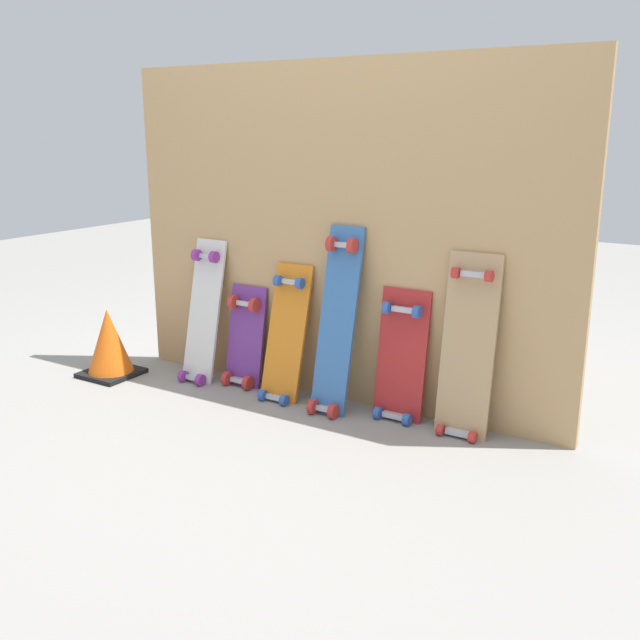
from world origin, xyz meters
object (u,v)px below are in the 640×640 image
object	(u,v)px
skateboard_purple	(244,342)
skateboard_orange	(285,340)
skateboard_white	(203,317)
skateboard_natural	(467,354)
skateboard_red	(400,363)
traffic_cone	(109,343)
skateboard_blue	(336,328)

from	to	relation	value
skateboard_purple	skateboard_orange	world-z (taller)	skateboard_orange
skateboard_white	skateboard_natural	bearing A→B (deg)	1.61
skateboard_purple	skateboard_natural	distance (m)	1.20
skateboard_white	skateboard_red	size ratio (longest dim) A/B	1.21
traffic_cone	skateboard_purple	bearing A→B (deg)	21.16
skateboard_purple	skateboard_orange	distance (m)	0.29
skateboard_blue	skateboard_natural	size ratio (longest dim) A/B	1.07
skateboard_orange	traffic_cone	world-z (taller)	skateboard_orange
skateboard_blue	skateboard_natural	distance (m)	0.62
skateboard_white	skateboard_orange	xyz separation A→B (m)	(0.52, -0.00, -0.04)
skateboard_blue	skateboard_natural	xyz separation A→B (m)	(0.62, 0.05, -0.04)
skateboard_orange	skateboard_red	size ratio (longest dim) A/B	1.09
skateboard_purple	skateboard_red	distance (m)	0.88
skateboard_red	skateboard_natural	world-z (taller)	skateboard_natural
skateboard_blue	traffic_cone	bearing A→B (deg)	-170.01
skateboard_white	skateboard_natural	world-z (taller)	skateboard_natural
skateboard_orange	traffic_cone	xyz separation A→B (m)	(-0.98, -0.23, -0.11)
skateboard_orange	skateboard_blue	bearing A→B (deg)	-1.44
skateboard_orange	skateboard_blue	size ratio (longest dim) A/B	0.79
skateboard_purple	skateboard_blue	bearing A→B (deg)	-4.70
skateboard_natural	traffic_cone	size ratio (longest dim) A/B	2.34
skateboard_white	skateboard_blue	world-z (taller)	skateboard_blue
skateboard_orange	traffic_cone	distance (m)	1.01
skateboard_blue	skateboard_red	size ratio (longest dim) A/B	1.39
skateboard_natural	skateboard_red	bearing A→B (deg)	178.54
skateboard_white	skateboard_blue	bearing A→B (deg)	-0.60
skateboard_orange	skateboard_natural	size ratio (longest dim) A/B	0.84
skateboard_blue	traffic_cone	xyz separation A→B (m)	(-1.27, -0.22, -0.22)
skateboard_red	traffic_cone	xyz separation A→B (m)	(-1.58, -0.28, -0.08)
skateboard_purple	skateboard_blue	size ratio (longest dim) A/B	0.62
skateboard_purple	skateboard_orange	xyz separation A→B (m)	(0.28, -0.04, 0.06)
skateboard_white	skateboard_purple	xyz separation A→B (m)	(0.24, 0.04, -0.11)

